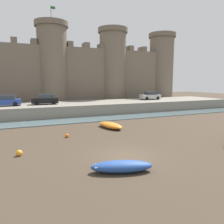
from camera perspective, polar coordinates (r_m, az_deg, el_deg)
name	(u,v)px	position (r m, az deg, el deg)	size (l,w,h in m)	color
ground_plane	(125,156)	(16.31, 3.54, -11.46)	(160.00, 160.00, 0.00)	#423528
water_channel	(73,120)	(30.86, -10.03, -2.18)	(80.00, 4.50, 0.10)	slate
quay_road	(63,109)	(37.76, -12.66, 0.88)	(65.23, 10.00, 1.80)	gray
castle	(53,70)	(46.74, -15.15, 10.57)	(59.83, 6.60, 20.12)	#706354
rowboat_foreground_right	(110,125)	(25.59, -0.42, -3.46)	(2.36, 4.21, 0.68)	orange
rowboat_near_channel_left	(122,166)	(13.54, 2.54, -13.96)	(3.93, 2.26, 0.70)	#234793
mooring_buoy_mid_mud	(67,136)	(21.89, -11.69, -6.04)	(0.37, 0.37, 0.37)	orange
mooring_buoy_near_shore	(19,153)	(17.64, -23.07, -9.81)	(0.45, 0.45, 0.45)	orange
car_quay_centre_west	(6,101)	(36.26, -25.87, 2.66)	(4.17, 2.01, 1.62)	#263F99
car_quay_east	(150,96)	(45.13, 10.01, 4.22)	(4.17, 2.01, 1.62)	#B2B5B7
car_quay_west	(45,99)	(36.59, -17.10, 3.15)	(4.17, 2.01, 1.62)	black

